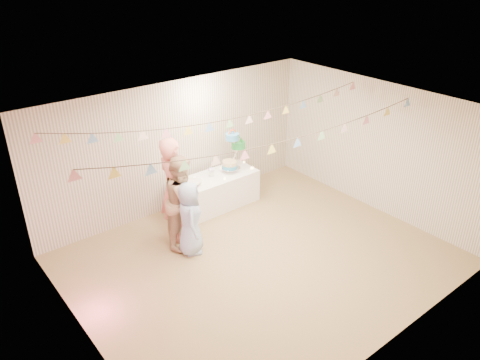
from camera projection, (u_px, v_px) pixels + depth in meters
floor at (260, 259)px, 8.01m from camera, size 6.00×6.00×0.00m
ceiling at (263, 115)px, 6.85m from camera, size 6.00×6.00×0.00m
back_wall at (178, 146)px, 9.18m from camera, size 6.00×6.00×0.00m
front_wall at (397, 268)px, 5.69m from camera, size 6.00×6.00×0.00m
left_wall at (78, 265)px, 5.75m from camera, size 5.00×5.00×0.00m
right_wall at (377, 147)px, 9.11m from camera, size 5.00×5.00×0.00m
table at (214, 192)px, 9.51m from camera, size 1.82×0.73×0.68m
cake_stand at (234, 147)px, 9.48m from camera, size 0.74×0.43×0.82m
cake_bottom at (230, 165)px, 9.50m from camera, size 0.31×0.31×0.15m
cake_middle at (238, 146)px, 9.67m from camera, size 0.27×0.27×0.22m
cake_top_tier at (232, 138)px, 9.33m from camera, size 0.25×0.25×0.19m
platter at (193, 181)px, 8.99m from camera, size 0.33×0.33×0.02m
posy at (211, 169)px, 9.30m from camera, size 0.15×0.15×0.18m
person_adult_a at (174, 190)px, 8.21m from camera, size 0.53×0.76×1.96m
person_adult_b at (183, 201)px, 8.11m from camera, size 1.05×1.03×1.70m
person_child at (190, 218)px, 7.94m from camera, size 0.67×0.77×1.34m
bunting_back at (219, 112)px, 7.73m from camera, size 5.60×1.10×0.40m
bunting_front at (272, 136)px, 6.84m from camera, size 5.60×0.90×0.36m
tealight_0 at (184, 190)px, 8.79m from camera, size 0.04×0.04×0.03m
tealight_1 at (194, 178)px, 9.28m from camera, size 0.04×0.04×0.03m
tealight_2 at (225, 178)px, 9.25m from camera, size 0.04×0.04×0.03m
tealight_3 at (221, 168)px, 9.70m from camera, size 0.04×0.04×0.03m
tealight_4 at (251, 168)px, 9.68m from camera, size 0.04×0.04×0.03m
tealight_5 at (244, 162)px, 9.95m from camera, size 0.04×0.04×0.03m
tealight_6 at (253, 168)px, 9.69m from camera, size 0.04×0.04×0.03m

